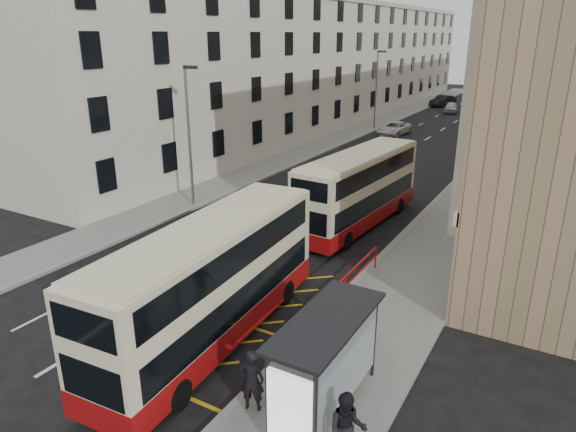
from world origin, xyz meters
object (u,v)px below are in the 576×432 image
Objects in this scene: double_decker_rear at (359,190)px; litter_bin at (288,394)px; pedestrian_near at (252,380)px; car_dark at (443,101)px; pedestrian_far at (347,318)px; car_red at (498,110)px; car_silver at (451,108)px; white_van at (394,128)px; double_decker_front at (212,283)px; bus_shelter at (325,352)px; street_lamp_far at (377,86)px; street_lamp_near at (189,129)px; pedestrian_mid at (347,430)px.

litter_bin is at bearing -70.18° from double_decker_rear.
pedestrian_near is 0.39× the size of car_dark.
pedestrian_far is 0.33× the size of car_red.
pedestrian_near is 0.46× the size of car_silver.
car_dark is (-1.17, 24.47, 0.11)m from white_van.
car_silver is 5.81m from car_red.
litter_bin is 1.06m from pedestrian_near.
car_red is (8.30, -6.16, -0.01)m from car_dark.
car_silver is at bearing 99.17° from litter_bin.
double_decker_front is 5.71× the size of pedestrian_near.
double_decker_front is 2.19× the size of white_van.
white_van is at bearing -104.24° from car_silver.
double_decker_front is at bearing -58.19° from pedestrian_near.
double_decker_rear is 45.36m from car_silver.
bus_shelter is 0.42× the size of double_decker_rear.
car_red is (9.93, 16.44, -3.87)m from street_lamp_far.
street_lamp_near is 18.71m from pedestrian_near.
street_lamp_far is 1.70× the size of car_dark.
car_dark is 10.34m from car_red.
street_lamp_near reaches higher than car_dark.
pedestrian_mid is at bearing 79.03° from car_red.
street_lamp_near reaches higher than litter_bin.
car_red is (0.14, 57.18, -1.34)m from double_decker_front.
car_dark reaches higher than car_silver.
pedestrian_far is 0.36× the size of white_van.
pedestrian_mid reaches higher than car_red.
car_dark is (-14.22, 66.15, -0.34)m from pedestrian_mid.
car_dark is at bearing 88.22° from street_lamp_near.
pedestrian_mid is 67.66m from car_dark.
pedestrian_near is at bearing -73.66° from double_decker_rear.
pedestrian_mid is 0.37× the size of car_red.
street_lamp_near is 1.52× the size of car_red.
double_decker_rear is 11.38× the size of litter_bin.
car_silver reaches higher than litter_bin.
double_decker_front is at bearing -65.03° from car_dark.
car_dark is at bearing 85.87° from street_lamp_far.
street_lamp_near is at bearing -74.14° from car_dark.
car_silver is at bearing -52.37° from pedestrian_far.
car_red is (-2.96, 59.52, -0.31)m from pedestrian_near.
car_red is at bearing 94.19° from double_decker_rear.
street_lamp_far is 1.52× the size of car_red.
pedestrian_mid is 43.67m from white_van.
street_lamp_near reaches higher than bus_shelter.
double_decker_rear is 44.62m from car_red.
bus_shelter is 66.31m from car_dark.
bus_shelter is at bearing 12.01° from litter_bin.
car_red is at bearing 86.22° from double_decker_front.
double_decker_rear reaches higher than car_dark.
street_lamp_near reaches higher than car_silver.
pedestrian_mid is 0.41× the size of car_dark.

